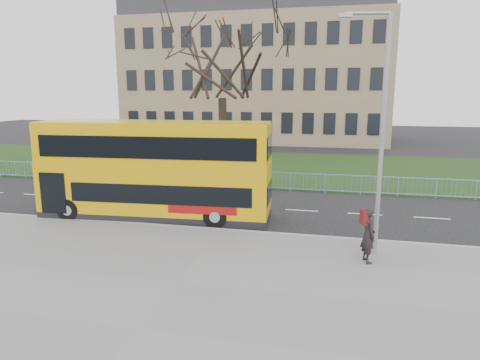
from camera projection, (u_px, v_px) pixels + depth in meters
name	position (u px, v px, depth m)	size (l,w,h in m)	color
ground	(231.00, 221.00, 19.33)	(120.00, 120.00, 0.00)	black
pavement	(177.00, 284.00, 12.87)	(80.00, 10.50, 0.12)	slate
kerb	(222.00, 230.00, 17.83)	(80.00, 0.20, 0.14)	gray
grass_verge	(275.00, 167.00, 32.99)	(80.00, 15.40, 0.08)	#183212
guard_railing	(257.00, 180.00, 25.53)	(40.00, 0.12, 1.10)	#7BA0DC
bare_tree	(222.00, 82.00, 28.24)	(8.77, 8.77, 12.53)	black
civic_building	(259.00, 81.00, 52.43)	(30.00, 15.00, 14.00)	#826952
yellow_bus	(155.00, 168.00, 19.41)	(10.60, 3.16, 4.38)	#D9A209
pedestrian	(368.00, 235.00, 14.23)	(0.68, 0.45, 1.87)	black
street_lamp	(380.00, 128.00, 14.26)	(1.72, 0.39, 8.12)	gray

